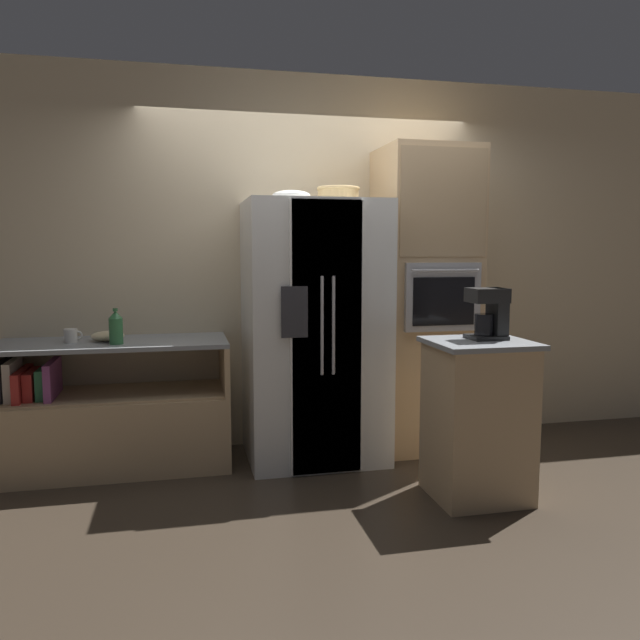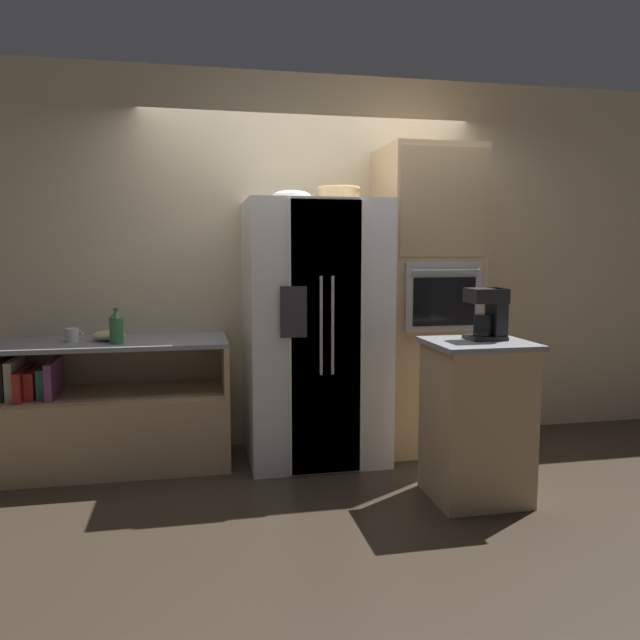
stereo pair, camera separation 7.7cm
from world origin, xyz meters
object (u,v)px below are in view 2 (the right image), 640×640
Objects in this scene: mug at (72,335)px; mixing_bowl at (109,335)px; wall_oven at (426,300)px; fruit_bowl at (292,196)px; wicker_basket at (339,194)px; refrigerator at (315,331)px; coffee_maker at (489,312)px; bottle_tall at (116,327)px.

mug is 0.23m from mixing_bowl.
fruit_bowl is at bearing -177.43° from wall_oven.
refrigerator is at bearing -153.11° from wicker_basket.
wall_oven is 7.28× the size of coffee_maker.
wicker_basket is 1.01× the size of coffee_maker.
fruit_bowl is (-0.15, 0.03, 0.95)m from refrigerator.
wicker_basket is at bearing 6.09° from bottle_tall.
bottle_tall is at bearing -176.31° from wall_oven.
wall_oven reaches higher than coffee_maker.
fruit_bowl is at bearing 4.66° from bottle_tall.
refrigerator is 0.82× the size of wall_oven.
wall_oven reaches higher than wicker_basket.
mug is at bearing 159.09° from coffee_maker.
refrigerator is at bearing 135.06° from coffee_maker.
fruit_bowl is (-1.02, -0.05, 0.75)m from wall_oven.
mixing_bowl is (0.23, 0.03, -0.01)m from mug.
bottle_tall is at bearing -177.28° from refrigerator.
bottle_tall is at bearing -175.34° from fruit_bowl.
wicker_basket is 1.41× the size of mixing_bowl.
wicker_basket reaches higher than mug.
mixing_bowl is at bearing 6.71° from mug.
wall_oven is 2.21m from bottle_tall.
mug is 0.39× the size of coffee_maker.
refrigerator reaches higher than coffee_maker.
fruit_bowl is (-0.35, -0.07, -0.02)m from wicker_basket.
refrigerator is 1.28m from coffee_maker.
wicker_basket is at bearing 26.89° from refrigerator.
refrigerator is 5.97× the size of coffee_maker.
fruit_bowl is 1.12× the size of bottle_tall.
wall_oven is at bearing -1.89° from wicker_basket.
wicker_basket reaches higher than bottle_tall.
refrigerator is 0.89m from wall_oven.
refrigerator reaches higher than bottle_tall.
mixing_bowl is at bearing 112.71° from bottle_tall.
mug is (-1.64, 0.08, 0.01)m from refrigerator.
wall_oven is at bearing 2.57° from fruit_bowl.
fruit_bowl reaches higher than bottle_tall.
mixing_bowl is (-1.41, 0.11, -0.00)m from refrigerator.
wall_oven is at bearing -0.69° from mixing_bowl.
mixing_bowl is 2.52m from coffee_maker.
wicker_basket is at bearing 178.11° from wall_oven.
refrigerator is 1.41m from mixing_bowl.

